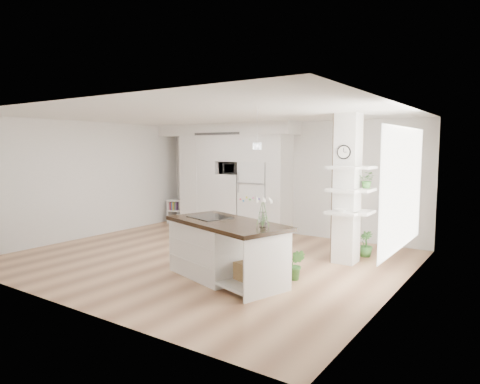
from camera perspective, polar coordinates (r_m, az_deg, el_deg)
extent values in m
cube|color=tan|center=(8.28, -4.49, -8.76)|extent=(7.00, 6.00, 0.01)
cube|color=white|center=(8.03, -4.65, 10.22)|extent=(7.00, 6.00, 0.04)
cube|color=silver|center=(10.54, 5.70, 1.86)|extent=(7.00, 0.04, 2.70)
cube|color=silver|center=(6.02, -22.76, -1.69)|extent=(7.00, 0.04, 2.70)
cube|color=silver|center=(10.58, -19.53, 1.56)|extent=(0.04, 6.00, 2.70)
cube|color=silver|center=(6.46, 20.42, -1.10)|extent=(0.04, 6.00, 2.70)
cube|color=white|center=(11.50, -4.78, 1.46)|extent=(1.20, 0.65, 2.40)
cube|color=white|center=(11.00, -1.00, -1.29)|extent=(0.65, 0.65, 1.42)
cube|color=white|center=(10.91, -1.01, 5.84)|extent=(0.65, 0.65, 0.65)
cube|color=white|center=(10.49, 2.35, 5.82)|extent=(0.85, 0.65, 0.65)
cube|color=white|center=(10.22, 5.31, 0.89)|extent=(0.40, 0.65, 2.40)
cube|color=silver|center=(11.03, -2.06, 8.30)|extent=(4.00, 0.70, 0.30)
cube|color=#262626|center=(10.75, -3.14, 7.77)|extent=(1.40, 0.04, 0.06)
cube|color=white|center=(10.57, 2.35, -0.69)|extent=(0.78, 0.66, 1.75)
cube|color=#B2B2B7|center=(10.25, 1.35, 1.15)|extent=(0.78, 0.01, 0.03)
cube|color=silver|center=(7.95, 14.09, 0.36)|extent=(0.40, 0.40, 2.70)
cube|color=#9E7958|center=(8.03, 12.69, 0.45)|extent=(0.02, 0.40, 2.70)
cube|color=#9E7958|center=(8.15, 14.60, 0.48)|extent=(0.40, 0.02, 2.70)
cylinder|color=black|center=(7.73, 13.69, 5.19)|extent=(0.25, 0.03, 0.25)
cylinder|color=white|center=(7.71, 13.65, 5.19)|extent=(0.21, 0.01, 0.21)
plane|color=white|center=(6.74, 20.91, 0.45)|extent=(0.00, 2.40, 2.40)
cylinder|color=white|center=(7.20, 6.82, 6.07)|extent=(0.12, 0.12, 0.10)
cube|color=white|center=(7.13, -3.54, -7.51)|extent=(1.58, 1.27, 0.88)
cube|color=white|center=(6.45, 1.65, -11.99)|extent=(0.97, 1.08, 0.04)
cube|color=white|center=(6.10, 3.82, -9.85)|extent=(0.30, 0.86, 0.88)
cube|color=black|center=(6.74, -1.78, -4.18)|extent=(2.31, 1.59, 0.06)
cube|color=black|center=(7.11, -4.05, -3.35)|extent=(0.76, 0.69, 0.01)
cube|color=tan|center=(6.44, 1.35, -10.58)|extent=(0.50, 0.43, 0.26)
cylinder|color=white|center=(6.21, 3.05, -3.73)|extent=(0.12, 0.12, 0.22)
cube|color=white|center=(12.08, -9.40, -2.55)|extent=(0.14, 0.31, 0.65)
cube|color=white|center=(11.90, -7.07, -2.65)|extent=(0.14, 0.31, 0.65)
cube|color=white|center=(11.95, -8.27, -1.12)|extent=(0.63, 0.49, 0.03)
cube|color=white|center=(11.98, -8.25, -2.47)|extent=(0.60, 0.48, 0.03)
sphere|color=white|center=(11.99, -7.90, -3.41)|extent=(0.32, 0.32, 0.32)
imported|color=#39752E|center=(6.93, 7.48, -9.58)|extent=(0.32, 0.29, 0.50)
imported|color=#39752E|center=(8.66, 16.38, -6.66)|extent=(0.35, 0.35, 0.49)
imported|color=#2D2D2D|center=(10.88, -1.16, 3.17)|extent=(0.54, 0.37, 0.30)
imported|color=#39752E|center=(7.93, 16.61, 1.55)|extent=(0.27, 0.23, 0.30)
imported|color=white|center=(7.72, 13.26, -2.39)|extent=(0.22, 0.22, 0.05)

